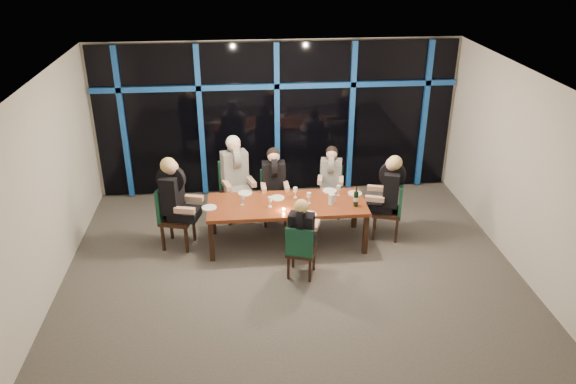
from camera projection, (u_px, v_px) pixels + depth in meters
name	position (u px, v px, depth m)	size (l,w,h in m)	color
room	(292.00, 148.00, 7.94)	(7.04, 7.00, 3.02)	#5D5852
window_wall	(277.00, 117.00, 10.78)	(6.86, 0.43, 2.94)	black
dining_table	(287.00, 207.00, 9.24)	(2.60, 1.00, 0.75)	brown
chair_far_left	(235.00, 186.00, 10.15)	(0.62, 0.62, 1.08)	black
chair_far_mid	(274.00, 193.00, 10.05)	(0.46, 0.46, 0.96)	black
chair_far_right	(331.00, 188.00, 10.31)	(0.50, 0.50, 0.91)	black
chair_end_left	(171.00, 213.00, 9.21)	(0.61, 0.61, 1.08)	black
chair_end_right	(393.00, 207.00, 9.49)	(0.59, 0.59, 1.02)	black
chair_near_mid	(301.00, 249.00, 8.39)	(0.52, 0.52, 0.89)	black
diner_far_left	(235.00, 167.00, 9.89)	(0.63, 0.73, 1.05)	black
diner_far_mid	(274.00, 175.00, 9.81)	(0.49, 0.60, 0.94)	black
diner_far_right	(331.00, 172.00, 10.08)	(0.50, 0.61, 0.89)	black
diner_end_left	(174.00, 190.00, 9.01)	(0.73, 0.62, 1.05)	black
diner_end_right	(389.00, 185.00, 9.33)	(0.69, 0.60, 0.99)	black
diner_near_mid	(302.00, 226.00, 8.30)	(0.53, 0.61, 0.87)	black
plate_far_left	(245.00, 193.00, 9.53)	(0.24, 0.24, 0.01)	white
plate_far_mid	(277.00, 198.00, 9.38)	(0.24, 0.24, 0.01)	white
plate_far_right	(330.00, 191.00, 9.62)	(0.24, 0.24, 0.01)	white
plate_end_left	(209.00, 208.00, 9.05)	(0.24, 0.24, 0.01)	white
plate_end_right	(355.00, 193.00, 9.53)	(0.24, 0.24, 0.01)	white
plate_near_mid	(309.00, 214.00, 8.84)	(0.24, 0.24, 0.01)	white
wine_bottle	(356.00, 199.00, 9.06)	(0.08, 0.08, 0.34)	black
water_pitcher	(332.00, 199.00, 9.13)	(0.11, 0.10, 0.18)	white
tea_light	(284.00, 210.00, 8.97)	(0.05, 0.05, 0.03)	#F7974A
wine_glass_a	(270.00, 200.00, 9.04)	(0.07, 0.07, 0.18)	silver
wine_glass_b	(295.00, 190.00, 9.35)	(0.07, 0.07, 0.18)	silver
wine_glass_c	(309.00, 196.00, 9.15)	(0.07, 0.07, 0.19)	silver
wine_glass_d	(242.00, 197.00, 9.09)	(0.07, 0.07, 0.19)	silver
wine_glass_e	(339.00, 188.00, 9.42)	(0.07, 0.07, 0.18)	silver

